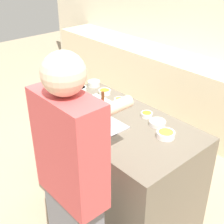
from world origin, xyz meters
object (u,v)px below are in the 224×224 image
(candy_bowl_far_left, at_px, (147,114))
(candy_bowl_behind_tray, at_px, (105,92))
(baking_tray, at_px, (97,122))
(gingerbread_house, at_px, (97,110))
(candy_bowl_far_right, at_px, (119,101))
(decorative_tree, at_px, (73,82))
(person, at_px, (73,187))
(candy_bowl_front_corner, at_px, (157,123))
(candy_bowl_center_rear, at_px, (80,89))
(candy_bowl_near_tray_left, at_px, (94,83))
(candy_bowl_near_tray_right, at_px, (166,134))

(candy_bowl_far_left, relative_size, candy_bowl_behind_tray, 0.85)
(baking_tray, relative_size, gingerbread_house, 1.71)
(candy_bowl_far_right, bearing_deg, decorative_tree, -145.83)
(baking_tray, height_order, decorative_tree, decorative_tree)
(candy_bowl_behind_tray, distance_m, person, 1.26)
(candy_bowl_front_corner, xyz_separation_m, candy_bowl_center_rear, (-0.93, -0.07, 0.00))
(gingerbread_house, relative_size, candy_bowl_center_rear, 2.32)
(baking_tray, distance_m, candy_bowl_near_tray_left, 0.72)
(candy_bowl_near_tray_left, bearing_deg, candy_bowl_front_corner, -6.33)
(candy_bowl_near_tray_right, relative_size, candy_bowl_near_tray_left, 1.13)
(baking_tray, relative_size, decorative_tree, 1.45)
(candy_bowl_far_right, bearing_deg, baking_tray, -70.44)
(person, bearing_deg, candy_bowl_front_corner, 96.67)
(baking_tray, distance_m, candy_bowl_far_left, 0.42)
(candy_bowl_near_tray_left, bearing_deg, candy_bowl_far_left, -4.94)
(baking_tray, distance_m, candy_bowl_center_rear, 0.64)
(candy_bowl_center_rear, xyz_separation_m, person, (1.03, -0.82, -0.06))
(decorative_tree, bearing_deg, baking_tray, -14.00)
(gingerbread_house, xyz_separation_m, candy_bowl_far_left, (0.20, 0.37, -0.09))
(candy_bowl_far_left, xyz_separation_m, person, (0.25, -0.92, -0.06))
(person, bearing_deg, candy_bowl_far_right, 122.04)
(decorative_tree, relative_size, candy_bowl_far_left, 3.34)
(gingerbread_house, bearing_deg, person, -51.40)
(candy_bowl_near_tray_right, distance_m, candy_bowl_far_left, 0.33)
(candy_bowl_center_rear, relative_size, person, 0.07)
(candy_bowl_far_right, distance_m, candy_bowl_near_tray_left, 0.46)
(baking_tray, height_order, candy_bowl_near_tray_right, candy_bowl_near_tray_right)
(baking_tray, bearing_deg, candy_bowl_near_tray_left, 143.33)
(candy_bowl_near_tray_right, bearing_deg, gingerbread_house, -154.43)
(decorative_tree, distance_m, candy_bowl_behind_tray, 0.33)
(candy_bowl_near_tray_right, height_order, candy_bowl_behind_tray, candy_bowl_near_tray_right)
(baking_tray, bearing_deg, candy_bowl_center_rear, 155.61)
(candy_bowl_behind_tray, bearing_deg, candy_bowl_front_corner, -5.00)
(candy_bowl_far_left, bearing_deg, candy_bowl_center_rear, -172.58)
(candy_bowl_near_tray_right, distance_m, candy_bowl_near_tray_left, 1.10)
(candy_bowl_far_right, xyz_separation_m, candy_bowl_front_corner, (0.47, -0.03, -0.01))
(candy_bowl_far_right, height_order, candy_bowl_near_tray_left, candy_bowl_near_tray_left)
(candy_bowl_far_left, distance_m, candy_bowl_front_corner, 0.15)
(candy_bowl_near_tray_right, bearing_deg, decorative_tree, -173.02)
(candy_bowl_behind_tray, bearing_deg, candy_bowl_far_right, -7.83)
(candy_bowl_front_corner, bearing_deg, person, -83.33)
(decorative_tree, xyz_separation_m, candy_bowl_front_corner, (0.82, 0.21, -0.14))
(candy_bowl_near_tray_right, height_order, person, person)
(baking_tray, xyz_separation_m, candy_bowl_far_left, (0.20, 0.37, 0.02))
(candy_bowl_near_tray_right, xyz_separation_m, candy_bowl_near_tray_left, (-1.08, 0.19, 0.00))
(decorative_tree, xyz_separation_m, candy_bowl_far_right, (0.35, 0.24, -0.13))
(decorative_tree, xyz_separation_m, person, (0.93, -0.68, -0.20))
(candy_bowl_far_left, relative_size, candy_bowl_far_right, 1.04)
(decorative_tree, bearing_deg, gingerbread_house, -13.96)
(candy_bowl_far_left, bearing_deg, candy_bowl_near_tray_right, -22.37)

